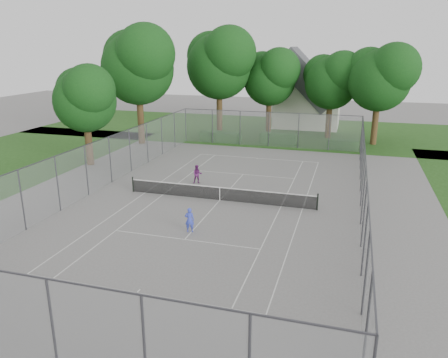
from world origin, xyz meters
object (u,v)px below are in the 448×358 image
(tennis_net, at_px, (220,193))
(woman_player, at_px, (197,174))
(house, at_px, (308,95))
(girl_player, at_px, (190,220))

(tennis_net, height_order, woman_player, woman_player)
(house, relative_size, woman_player, 6.88)
(house, distance_m, woman_player, 27.18)
(woman_player, bearing_deg, house, 56.67)
(house, bearing_deg, tennis_net, -94.75)
(girl_player, bearing_deg, woman_player, -87.82)
(house, bearing_deg, woman_player, -101.01)
(tennis_net, height_order, house, house)
(tennis_net, bearing_deg, house, 85.25)
(house, relative_size, girl_player, 6.92)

